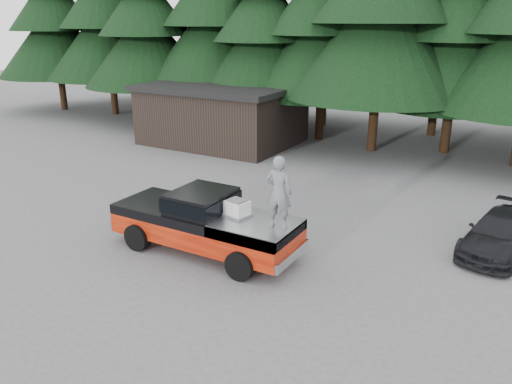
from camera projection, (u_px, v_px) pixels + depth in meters
The scene contains 7 objects.
ground at pixel (251, 259), 14.78m from camera, with size 120.00×120.00×0.00m, color #525254.
pickup_truck at pixel (205, 231), 15.09m from camera, with size 6.00×2.04×1.33m, color red, non-canonical shape.
truck_cab at pixel (201, 201), 14.82m from camera, with size 1.66×1.90×0.59m, color black.
air_compressor at pixel (237, 209), 14.37m from camera, with size 0.64×0.53×0.44m, color silver.
man_on_bed at pixel (279, 192), 13.34m from camera, with size 0.74×0.49×2.03m, color slate.
parked_car at pixel (501, 233), 15.09m from camera, with size 1.65×4.07×1.18m, color black.
utility_building at pixel (222, 113), 28.31m from camera, with size 8.40×6.40×3.30m.
Camera 1 is at (6.81, -11.44, 6.72)m, focal length 35.00 mm.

